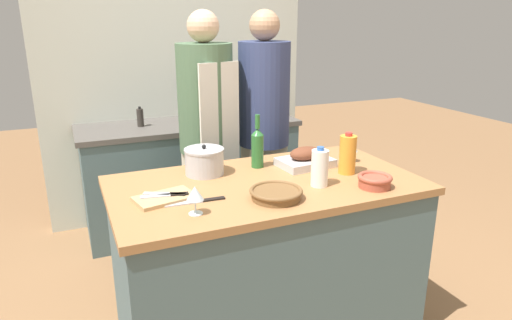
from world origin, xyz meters
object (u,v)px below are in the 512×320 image
Objects in this scene: mixing_bowl at (375,181)px; condiment_bottle_extra at (199,109)px; stock_pot at (204,161)px; knife_bread at (166,194)px; juice_jug at (348,154)px; person_cook_aproned at (207,132)px; milk_jug at (320,168)px; person_cook_guest at (264,126)px; stand_mixer at (251,102)px; condiment_bottle_tall at (216,109)px; wine_glass_right at (351,147)px; condiment_bottle_short at (140,117)px; knife_paring at (166,195)px; cutting_board at (165,198)px; wine_bottle_green at (257,147)px; knife_chef at (197,201)px; wicker_basket at (276,193)px; wine_glass_left at (195,194)px; roasting_pan at (305,159)px.

condiment_bottle_extra is at bearing 100.14° from mixing_bowl.
stock_pot is 1.11× the size of knife_bread.
person_cook_aproned is (-0.51, 0.91, -0.03)m from juice_jug.
person_cook_guest is (0.15, 1.01, -0.02)m from milk_jug.
condiment_bottle_tall is at bearing -176.30° from stand_mixer.
person_cook_aproned is at bearing 131.50° from wine_glass_right.
condiment_bottle_short is 0.91× the size of condiment_bottle_extra.
knife_paring is 1.59m from condiment_bottle_short.
cutting_board is 1.15m from wine_glass_right.
wine_bottle_green is at bearing 144.56° from juice_jug.
knife_chef is 1.75m from condiment_bottle_tall.
juice_jug reaches higher than condiment_bottle_tall.
stock_pot is 0.71× the size of wine_bottle_green.
wine_bottle_green is 1.27m from condiment_bottle_tall.
wine_glass_right reaches higher than cutting_board.
wicker_basket is 0.52m from stock_pot.
wine_glass_right is 1.60m from condiment_bottle_extra.
milk_jug reaches higher than cutting_board.
person_cook_aproned is (0.40, 1.11, -0.02)m from wine_glass_left.
knife_chef is at bearing -120.16° from stand_mixer.
person_cook_guest reaches higher than knife_chef.
juice_jug is (1.00, -0.01, 0.10)m from cutting_board.
wicker_basket is 1.13× the size of knife_paring.
person_cook_aproned is at bearing 70.26° from wine_glass_left.
condiment_bottle_short is at bearing 116.43° from roasting_pan.
wine_glass_left is 1.04× the size of wine_glass_right.
milk_jug is at bearing -101.04° from stand_mixer.
knife_bread is 1.70m from condiment_bottle_tall.
juice_jug is 0.13× the size of person_cook_aproned.
person_cook_guest reaches higher than wicker_basket.
mixing_bowl is 0.76× the size of juice_jug.
person_cook_aproned is at bearing -113.53° from condiment_bottle_tall.
knife_chef is 1.91m from stand_mixer.
condiment_bottle_extra is (-0.34, 1.69, -0.03)m from juice_jug.
wine_glass_right is 0.58× the size of condiment_bottle_tall.
stand_mixer reaches higher than wine_bottle_green.
person_cook_aproned is (0.48, 0.89, 0.05)m from knife_paring.
stock_pot reaches higher than knife_paring.
stand_mixer is (0.08, 1.81, 0.09)m from mixing_bowl.
knife_chef is at bearing -175.09° from juice_jug.
stock_pot is 0.95× the size of juice_jug.
stock_pot is 0.87m from wine_glass_right.
wine_bottle_green is 0.69m from person_cook_guest.
condiment_bottle_tall is (0.76, 1.52, 0.07)m from knife_bread.
knife_paring is at bearing 165.84° from mixing_bowl.
person_cook_guest reaches higher than stand_mixer.
roasting_pan is at bearing 12.11° from cutting_board.
condiment_bottle_short is (-0.33, 1.78, 0.04)m from wicker_basket.
roasting_pan is 1.51m from condiment_bottle_extra.
stock_pot is 0.90m from mixing_bowl.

